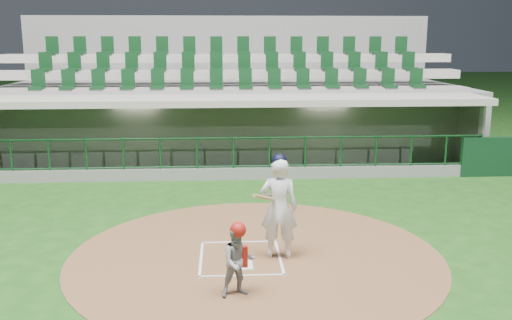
{
  "coord_description": "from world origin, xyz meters",
  "views": [
    {
      "loc": [
        -0.31,
        -10.57,
        4.12
      ],
      "look_at": [
        0.47,
        2.6,
        1.3
      ],
      "focal_mm": 40.0,
      "sensor_mm": 36.0,
      "label": 1
    }
  ],
  "objects": [
    {
      "name": "dugout_structure",
      "position": [
        0.12,
        7.83,
        0.96
      ],
      "size": [
        16.4,
        3.7,
        3.0
      ],
      "color": "slate",
      "rests_on": "ground"
    },
    {
      "name": "batter_box_chalk",
      "position": [
        0.0,
        -0.3,
        0.02
      ],
      "size": [
        1.55,
        1.8,
        0.01
      ],
      "color": "white",
      "rests_on": "ground"
    },
    {
      "name": "batter",
      "position": [
        0.73,
        -0.29,
        1.02
      ],
      "size": [
        0.92,
        0.92,
        2.02
      ],
      "color": "silver",
      "rests_on": "dirt_circle"
    },
    {
      "name": "home_plate",
      "position": [
        0.0,
        -0.7,
        0.02
      ],
      "size": [
        0.43,
        0.43,
        0.02
      ],
      "primitive_type": "cube",
      "color": "silver",
      "rests_on": "dirt_circle"
    },
    {
      "name": "seating_deck",
      "position": [
        0.0,
        10.91,
        1.42
      ],
      "size": [
        17.0,
        6.72,
        5.15
      ],
      "color": "slate",
      "rests_on": "ground"
    },
    {
      "name": "dirt_circle",
      "position": [
        0.3,
        -0.2,
        0.01
      ],
      "size": [
        7.2,
        7.2,
        0.01
      ],
      "primitive_type": "cylinder",
      "color": "brown",
      "rests_on": "ground"
    },
    {
      "name": "catcher",
      "position": [
        -0.08,
        -1.92,
        0.63
      ],
      "size": [
        0.67,
        0.58,
        1.25
      ],
      "color": "gray",
      "rests_on": "dirt_circle"
    },
    {
      "name": "ground",
      "position": [
        0.0,
        0.0,
        0.0
      ],
      "size": [
        120.0,
        120.0,
        0.0
      ],
      "primitive_type": "plane",
      "color": "#184212",
      "rests_on": "ground"
    }
  ]
}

